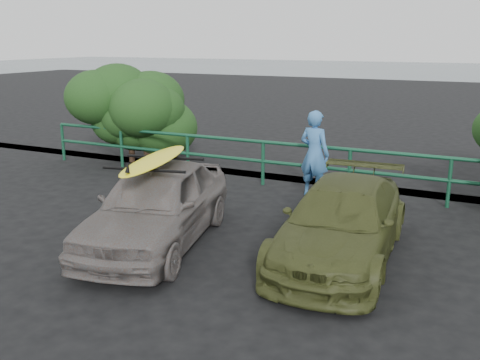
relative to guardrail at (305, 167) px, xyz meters
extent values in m
plane|color=black|center=(0.00, -5.00, -0.52)|extent=(80.00, 80.00, 0.00)
plane|color=#536065|center=(0.00, 55.00, -0.52)|extent=(200.00, 200.00, 0.00)
imported|color=#665E5B|center=(-1.11, -4.11, 0.14)|extent=(2.35, 4.13, 1.33)
imported|color=#3E441E|center=(1.76, -3.41, 0.05)|extent=(1.83, 4.05, 1.15)
imported|color=#3B74B3|center=(0.33, -0.37, 0.40)|extent=(0.75, 0.58, 1.84)
ellipsoid|color=yellow|center=(-1.11, -4.11, 0.89)|extent=(0.99, 2.44, 0.07)
camera|label=1|loc=(3.67, -10.95, 2.73)|focal=40.00mm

